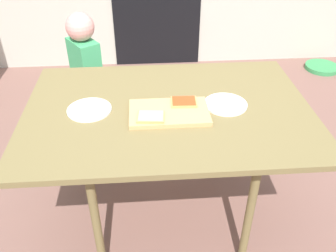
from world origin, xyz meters
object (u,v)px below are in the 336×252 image
dining_table (168,117)px  plate_white_right (226,104)px  child_left (86,72)px  pizza_slice_near_left (151,117)px  cutting_board (169,112)px  garden_hose_coil (322,67)px  pizza_slice_far_right (184,102)px  plate_white_left (89,109)px

dining_table → plate_white_right: 0.30m
dining_table → child_left: bearing=122.9°
pizza_slice_near_left → plate_white_right: size_ratio=0.63×
cutting_board → pizza_slice_near_left: (-0.09, -0.06, 0.02)m
plate_white_right → garden_hose_coil: (1.50, 1.87, -0.75)m
cutting_board → child_left: bearing=120.9°
pizza_slice_far_right → child_left: (-0.59, 0.80, -0.21)m
plate_white_left → plate_white_right: size_ratio=1.00×
plate_white_left → plate_white_right: same height
pizza_slice_near_left → child_left: size_ratio=0.14×
pizza_slice_far_right → garden_hose_coil: bearing=47.4°
plate_white_left → child_left: bearing=98.9°
pizza_slice_near_left → plate_white_right: pizza_slice_near_left is taller
pizza_slice_near_left → plate_white_right: 0.40m
pizza_slice_far_right → plate_white_right: bearing=0.2°
pizza_slice_far_right → plate_white_left: (-0.47, 0.01, -0.02)m
pizza_slice_near_left → plate_white_left: (-0.30, 0.13, -0.02)m
pizza_slice_far_right → cutting_board: bearing=-141.7°
garden_hose_coil → plate_white_left: bearing=-139.6°
plate_white_left → garden_hose_coil: (2.19, 1.86, -0.75)m
child_left → garden_hose_coil: 2.61m
child_left → pizza_slice_near_left: bearing=-65.2°
plate_white_right → garden_hose_coil: 2.51m
pizza_slice_near_left → plate_white_left: pizza_slice_near_left is taller
cutting_board → pizza_slice_far_right: bearing=38.3°
dining_table → cutting_board: 0.09m
plate_white_left → pizza_slice_far_right: bearing=-0.7°
plate_white_left → child_left: (-0.12, 0.79, -0.18)m
dining_table → plate_white_right: (0.29, 0.00, 0.06)m
plate_white_left → plate_white_right: bearing=-0.4°
pizza_slice_far_right → child_left: child_left is taller
plate_white_right → child_left: bearing=135.4°
pizza_slice_far_right → garden_hose_coil: (1.72, 1.87, -0.77)m
dining_table → plate_white_left: (-0.39, 0.00, 0.06)m
dining_table → plate_white_left: 0.40m
pizza_slice_near_left → child_left: bearing=114.8°
plate_white_left → pizza_slice_near_left: bearing=-23.1°
plate_white_right → pizza_slice_far_right: bearing=-179.8°
plate_white_left → garden_hose_coil: plate_white_left is taller
dining_table → garden_hose_coil: size_ratio=4.13×
pizza_slice_far_right → plate_white_left: pizza_slice_far_right is taller
cutting_board → pizza_slice_near_left: 0.11m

